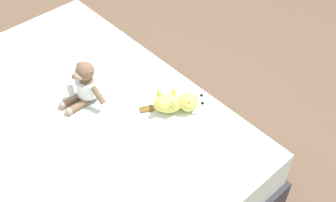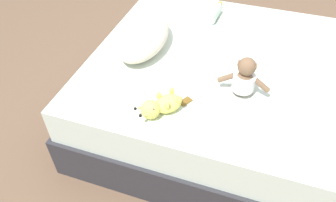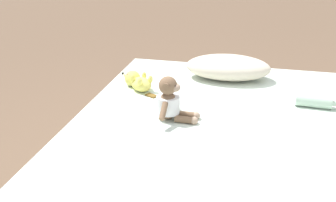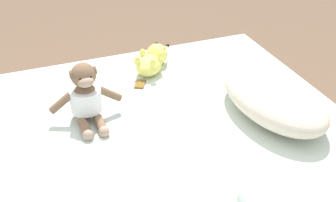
{
  "view_description": "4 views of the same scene",
  "coord_description": "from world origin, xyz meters",
  "px_view_note": "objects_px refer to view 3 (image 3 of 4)",
  "views": [
    {
      "loc": [
        0.5,
        1.42,
        2.15
      ],
      "look_at": [
        -0.53,
        0.29,
        0.59
      ],
      "focal_mm": 46.08,
      "sensor_mm": 36.0,
      "label": 1
    },
    {
      "loc": [
        -1.66,
        -0.1,
        1.73
      ],
      "look_at": [
        -0.53,
        0.29,
        0.59
      ],
      "focal_mm": 34.32,
      "sensor_mm": 36.0,
      "label": 2
    },
    {
      "loc": [
        0.17,
        -1.96,
        1.48
      ],
      "look_at": [
        -0.28,
        -0.06,
        0.63
      ],
      "focal_mm": 43.97,
      "sensor_mm": 36.0,
      "label": 3
    },
    {
      "loc": [
        1.32,
        -0.35,
        1.58
      ],
      "look_at": [
        -0.1,
        0.21,
        0.65
      ],
      "focal_mm": 52.45,
      "sensor_mm": 36.0,
      "label": 4
    }
  ],
  "objects_px": {
    "plush_monkey": "(170,102)",
    "glass_bottle": "(315,101)",
    "bed": "(220,163)",
    "pillow": "(228,67)",
    "plush_yellow_creature": "(138,81)"
  },
  "relations": [
    {
      "from": "bed",
      "to": "glass_bottle",
      "type": "height_order",
      "value": "glass_bottle"
    },
    {
      "from": "plush_monkey",
      "to": "glass_bottle",
      "type": "relative_size",
      "value": 1.05
    },
    {
      "from": "bed",
      "to": "plush_monkey",
      "type": "relative_size",
      "value": 6.52
    },
    {
      "from": "pillow",
      "to": "glass_bottle",
      "type": "distance_m",
      "value": 0.63
    },
    {
      "from": "plush_yellow_creature",
      "to": "glass_bottle",
      "type": "height_order",
      "value": "plush_yellow_creature"
    },
    {
      "from": "pillow",
      "to": "plush_yellow_creature",
      "type": "bearing_deg",
      "value": -149.64
    },
    {
      "from": "pillow",
      "to": "plush_yellow_creature",
      "type": "distance_m",
      "value": 0.61
    },
    {
      "from": "plush_yellow_creature",
      "to": "pillow",
      "type": "bearing_deg",
      "value": 30.36
    },
    {
      "from": "plush_monkey",
      "to": "pillow",
      "type": "bearing_deg",
      "value": 71.18
    },
    {
      "from": "bed",
      "to": "pillow",
      "type": "height_order",
      "value": "pillow"
    },
    {
      "from": "bed",
      "to": "glass_bottle",
      "type": "relative_size",
      "value": 6.81
    },
    {
      "from": "bed",
      "to": "plush_monkey",
      "type": "xyz_separation_m",
      "value": [
        -0.27,
        -0.06,
        0.37
      ]
    },
    {
      "from": "bed",
      "to": "glass_bottle",
      "type": "bearing_deg",
      "value": 29.19
    },
    {
      "from": "pillow",
      "to": "glass_bottle",
      "type": "xyz_separation_m",
      "value": [
        0.52,
        -0.35,
        -0.04
      ]
    },
    {
      "from": "bed",
      "to": "pillow",
      "type": "distance_m",
      "value": 0.71
    }
  ]
}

